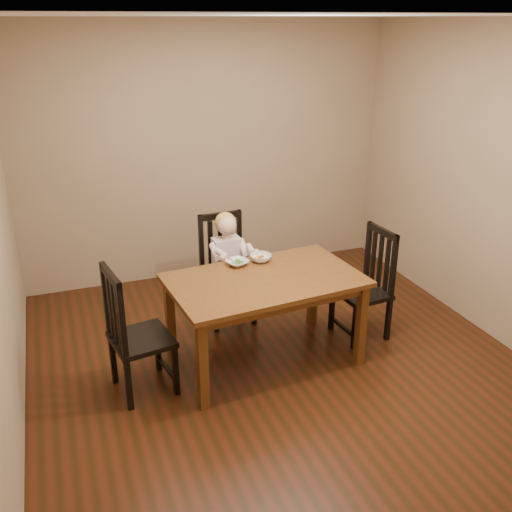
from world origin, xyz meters
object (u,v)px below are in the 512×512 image
object	(u,v)px
dining_table	(265,288)
toddler	(227,258)
bowl_peas	(237,263)
chair_child	(226,270)
chair_left	(134,334)
bowl_veg	(261,258)
chair_right	(366,286)

from	to	relation	value
dining_table	toddler	world-z (taller)	toddler
toddler	bowl_peas	size ratio (longest dim) A/B	3.18
dining_table	chair_child	bearing A→B (deg)	94.92
chair_left	chair_child	bearing A→B (deg)	122.62
dining_table	bowl_peas	distance (m)	0.36
toddler	chair_child	bearing A→B (deg)	-90.00
toddler	bowl_veg	xyz separation A→B (m)	(0.16, -0.45, 0.15)
chair_child	bowl_veg	bearing A→B (deg)	105.03
bowl_peas	bowl_veg	bearing A→B (deg)	3.71
dining_table	chair_right	bearing A→B (deg)	5.65
chair_left	bowl_veg	size ratio (longest dim) A/B	5.65
chair_left	bowl_peas	size ratio (longest dim) A/B	5.76
toddler	chair_left	bearing A→B (deg)	37.14
chair_right	bowl_veg	bearing A→B (deg)	70.88
dining_table	bowl_peas	size ratio (longest dim) A/B	8.86
dining_table	toddler	bearing A→B (deg)	95.05
bowl_peas	bowl_veg	world-z (taller)	bowl_veg
dining_table	toddler	xyz separation A→B (m)	(-0.07, 0.78, -0.03)
chair_right	toddler	bearing A→B (deg)	53.00
bowl_peas	chair_left	bearing A→B (deg)	-157.74
bowl_peas	dining_table	bearing A→B (deg)	-68.74
toddler	bowl_peas	world-z (taller)	toddler
chair_child	chair_left	bearing A→B (deg)	38.90
chair_left	chair_right	world-z (taller)	chair_left
chair_left	dining_table	bearing A→B (deg)	84.19
chair_child	toddler	distance (m)	0.16
chair_right	toddler	distance (m)	1.29
chair_left	chair_right	distance (m)	2.09
chair_child	toddler	xyz separation A→B (m)	(0.00, -0.05, 0.15)
chair_left	bowl_veg	bearing A→B (deg)	99.74
chair_child	chair_right	bearing A→B (deg)	142.86
toddler	bowl_veg	world-z (taller)	toddler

